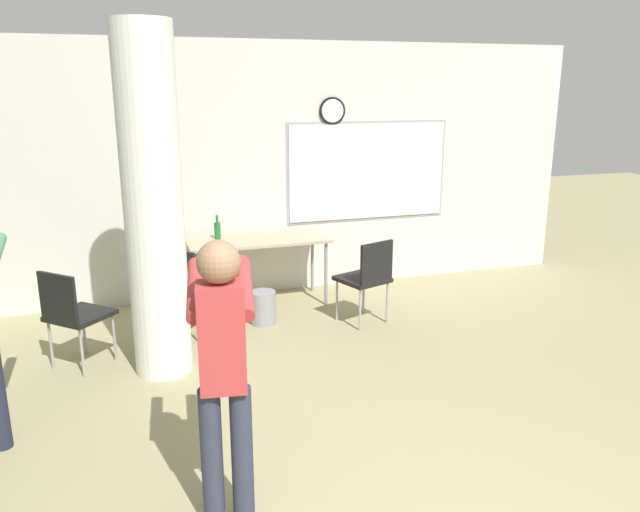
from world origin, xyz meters
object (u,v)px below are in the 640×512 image
folding_table (258,244)px  bottle_on_table (217,230)px  chair_table_right (367,275)px  chair_near_pillar (73,311)px  person_playing_front (223,363)px  chair_table_left (185,284)px

folding_table → bottle_on_table: bottle_on_table is taller
bottle_on_table → folding_table: bearing=-16.1°
folding_table → chair_table_right: size_ratio=1.72×
bottle_on_table → chair_table_right: 1.69m
chair_near_pillar → person_playing_front: person_playing_front is taller
folding_table → chair_table_left: chair_table_left is taller
bottle_on_table → person_playing_front: (-0.50, -3.53, 0.10)m
folding_table → chair_near_pillar: chair_near_pillar is taller
bottle_on_table → chair_near_pillar: bottle_on_table is taller
bottle_on_table → chair_table_left: bottle_on_table is taller
person_playing_front → bottle_on_table: bearing=81.9°
bottle_on_table → person_playing_front: person_playing_front is taller
bottle_on_table → person_playing_front: 3.57m
chair_table_right → chair_near_pillar: bearing=-175.5°
folding_table → chair_near_pillar: bearing=-148.6°
person_playing_front → chair_table_right: bearing=54.1°
folding_table → person_playing_front: bearing=-105.0°
chair_near_pillar → chair_table_right: bearing=4.5°
folding_table → chair_table_left: size_ratio=1.72×
folding_table → chair_near_pillar: 2.13m
folding_table → person_playing_front: (-0.91, -3.41, 0.26)m
chair_table_left → folding_table: bearing=37.5°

